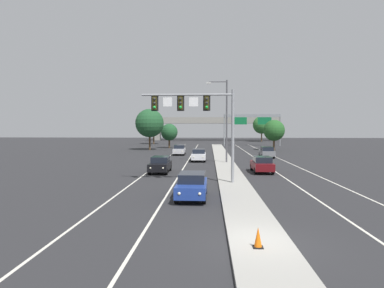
{
  "coord_description": "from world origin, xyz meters",
  "views": [
    {
      "loc": [
        -1.96,
        -13.05,
        4.46
      ],
      "look_at": [
        -3.2,
        12.28,
        3.2
      ],
      "focal_mm": 32.19,
      "sensor_mm": 36.0,
      "label": 1
    }
  ],
  "objects_px": {
    "car_receding_grey": "(267,152)",
    "tree_far_left_a": "(169,132)",
    "car_oncoming_white": "(199,155)",
    "car_oncoming_blue": "(192,185)",
    "car_oncoming_silver": "(179,150)",
    "tree_far_left_b": "(154,125)",
    "tree_far_left_c": "(150,123)",
    "overhead_signal_mast": "(200,114)",
    "car_oncoming_black": "(160,164)",
    "tree_far_right_a": "(262,125)",
    "street_lamp_median": "(225,116)",
    "traffic_cone_median_nose": "(258,238)",
    "tree_far_right_c": "(274,130)",
    "car_receding_darkred": "(262,164)",
    "highway_sign_gantry": "(252,120)"
  },
  "relations": [
    {
      "from": "car_receding_grey",
      "to": "tree_far_left_a",
      "type": "bearing_deg",
      "value": 127.21
    },
    {
      "from": "car_receding_grey",
      "to": "car_oncoming_white",
      "type": "bearing_deg",
      "value": -149.89
    },
    {
      "from": "car_oncoming_blue",
      "to": "car_oncoming_silver",
      "type": "relative_size",
      "value": 1.0
    },
    {
      "from": "tree_far_left_b",
      "to": "tree_far_left_c",
      "type": "bearing_deg",
      "value": -82.77
    },
    {
      "from": "overhead_signal_mast",
      "to": "car_oncoming_blue",
      "type": "xyz_separation_m",
      "value": [
        -0.38,
        -5.38,
        -4.67
      ]
    },
    {
      "from": "car_oncoming_blue",
      "to": "car_oncoming_white",
      "type": "bearing_deg",
      "value": 90.64
    },
    {
      "from": "car_receding_grey",
      "to": "tree_far_left_a",
      "type": "relative_size",
      "value": 0.87
    },
    {
      "from": "car_oncoming_black",
      "to": "tree_far_left_a",
      "type": "height_order",
      "value": "tree_far_left_a"
    },
    {
      "from": "overhead_signal_mast",
      "to": "tree_far_right_a",
      "type": "bearing_deg",
      "value": 78.04
    },
    {
      "from": "car_oncoming_silver",
      "to": "car_oncoming_white",
      "type": "bearing_deg",
      "value": -71.28
    },
    {
      "from": "car_oncoming_blue",
      "to": "tree_far_left_a",
      "type": "height_order",
      "value": "tree_far_left_a"
    },
    {
      "from": "street_lamp_median",
      "to": "traffic_cone_median_nose",
      "type": "bearing_deg",
      "value": -90.35
    },
    {
      "from": "tree_far_right_a",
      "to": "tree_far_right_c",
      "type": "relative_size",
      "value": 1.34
    },
    {
      "from": "overhead_signal_mast",
      "to": "tree_far_right_c",
      "type": "height_order",
      "value": "overhead_signal_mast"
    },
    {
      "from": "tree_far_left_a",
      "to": "car_oncoming_black",
      "type": "bearing_deg",
      "value": -84.69
    },
    {
      "from": "car_oncoming_blue",
      "to": "car_oncoming_black",
      "type": "relative_size",
      "value": 1.0
    },
    {
      "from": "traffic_cone_median_nose",
      "to": "tree_far_left_b",
      "type": "distance_m",
      "value": 78.8
    },
    {
      "from": "street_lamp_median",
      "to": "car_receding_darkred",
      "type": "height_order",
      "value": "street_lamp_median"
    },
    {
      "from": "tree_far_left_b",
      "to": "car_oncoming_silver",
      "type": "bearing_deg",
      "value": -74.32
    },
    {
      "from": "tree_far_left_c",
      "to": "traffic_cone_median_nose",
      "type": "bearing_deg",
      "value": -76.22
    },
    {
      "from": "tree_far_left_c",
      "to": "car_oncoming_silver",
      "type": "bearing_deg",
      "value": -59.1
    },
    {
      "from": "car_receding_darkred",
      "to": "tree_far_left_b",
      "type": "distance_m",
      "value": 58.87
    },
    {
      "from": "car_receding_grey",
      "to": "tree_far_left_c",
      "type": "distance_m",
      "value": 25.64
    },
    {
      "from": "car_oncoming_blue",
      "to": "car_oncoming_silver",
      "type": "distance_m",
      "value": 33.65
    },
    {
      "from": "tree_far_left_a",
      "to": "street_lamp_median",
      "type": "bearing_deg",
      "value": -71.22
    },
    {
      "from": "car_receding_grey",
      "to": "tree_far_left_a",
      "type": "height_order",
      "value": "tree_far_left_a"
    },
    {
      "from": "car_oncoming_blue",
      "to": "tree_far_left_a",
      "type": "bearing_deg",
      "value": 98.15
    },
    {
      "from": "car_receding_darkred",
      "to": "overhead_signal_mast",
      "type": "bearing_deg",
      "value": -129.44
    },
    {
      "from": "tree_far_left_c",
      "to": "highway_sign_gantry",
      "type": "bearing_deg",
      "value": 35.56
    },
    {
      "from": "car_oncoming_silver",
      "to": "tree_far_left_a",
      "type": "xyz_separation_m",
      "value": [
        -3.67,
        17.75,
        2.55
      ]
    },
    {
      "from": "car_oncoming_black",
      "to": "car_receding_darkred",
      "type": "height_order",
      "value": "same"
    },
    {
      "from": "car_oncoming_black",
      "to": "tree_far_right_c",
      "type": "relative_size",
      "value": 0.77
    },
    {
      "from": "traffic_cone_median_nose",
      "to": "overhead_signal_mast",
      "type": "bearing_deg",
      "value": 99.52
    },
    {
      "from": "car_oncoming_white",
      "to": "tree_far_left_a",
      "type": "bearing_deg",
      "value": 104.27
    },
    {
      "from": "tree_far_left_c",
      "to": "tree_far_left_b",
      "type": "distance_m",
      "value": 23.39
    },
    {
      "from": "traffic_cone_median_nose",
      "to": "tree_far_left_c",
      "type": "relative_size",
      "value": 0.09
    },
    {
      "from": "traffic_cone_median_nose",
      "to": "tree_far_left_a",
      "type": "height_order",
      "value": "tree_far_left_a"
    },
    {
      "from": "car_receding_grey",
      "to": "car_oncoming_black",
      "type": "bearing_deg",
      "value": -127.37
    },
    {
      "from": "tree_far_right_c",
      "to": "tree_far_left_a",
      "type": "bearing_deg",
      "value": 163.0
    },
    {
      "from": "car_oncoming_blue",
      "to": "highway_sign_gantry",
      "type": "distance_m",
      "value": 61.39
    },
    {
      "from": "overhead_signal_mast",
      "to": "highway_sign_gantry",
      "type": "distance_m",
      "value": 55.8
    },
    {
      "from": "car_oncoming_blue",
      "to": "tree_far_left_c",
      "type": "bearing_deg",
      "value": 103.09
    },
    {
      "from": "car_oncoming_black",
      "to": "car_oncoming_white",
      "type": "distance_m",
      "value": 12.06
    },
    {
      "from": "street_lamp_median",
      "to": "car_oncoming_black",
      "type": "bearing_deg",
      "value": -126.61
    },
    {
      "from": "traffic_cone_median_nose",
      "to": "tree_far_left_c",
      "type": "bearing_deg",
      "value": 103.78
    },
    {
      "from": "car_oncoming_white",
      "to": "car_receding_grey",
      "type": "relative_size",
      "value": 1.0
    },
    {
      "from": "car_oncoming_white",
      "to": "tree_far_right_a",
      "type": "distance_m",
      "value": 63.58
    },
    {
      "from": "car_oncoming_white",
      "to": "tree_far_right_a",
      "type": "xyz_separation_m",
      "value": [
        17.39,
        61.01,
        4.27
      ]
    },
    {
      "from": "car_receding_darkred",
      "to": "traffic_cone_median_nose",
      "type": "bearing_deg",
      "value": -99.04
    },
    {
      "from": "overhead_signal_mast",
      "to": "car_receding_darkred",
      "type": "distance_m",
      "value": 10.36
    }
  ]
}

